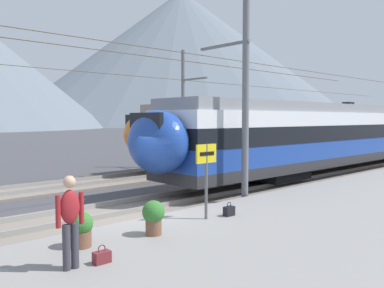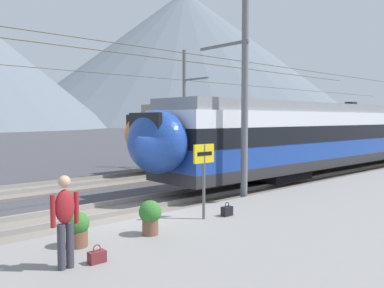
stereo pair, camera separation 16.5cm
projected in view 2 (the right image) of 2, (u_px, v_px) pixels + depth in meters
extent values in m
plane|color=#424247|center=(130.00, 223.00, 11.76)|extent=(400.00, 400.00, 0.00)
cube|color=gray|center=(247.00, 256.00, 8.41)|extent=(120.00, 7.10, 0.40)
cube|color=slate|center=(107.00, 213.00, 12.77)|extent=(120.00, 3.00, 0.12)
cube|color=gray|center=(119.00, 213.00, 12.23)|extent=(120.00, 0.07, 0.16)
cube|color=gray|center=(96.00, 205.00, 13.29)|extent=(120.00, 0.07, 0.16)
cube|color=slate|center=(39.00, 190.00, 17.02)|extent=(120.00, 3.00, 0.12)
cube|color=gray|center=(46.00, 188.00, 16.48)|extent=(120.00, 0.07, 0.16)
cube|color=gray|center=(33.00, 184.00, 17.54)|extent=(120.00, 0.07, 0.16)
cube|color=#2D2D30|center=(371.00, 153.00, 25.37)|extent=(32.89, 2.89, 0.45)
cube|color=#1E429E|center=(371.00, 142.00, 25.32)|extent=(32.89, 2.89, 0.85)
cube|color=black|center=(372.00, 130.00, 25.27)|extent=(32.89, 2.93, 0.75)
cube|color=white|center=(372.00, 119.00, 25.23)|extent=(32.89, 2.89, 0.65)
cube|color=gray|center=(372.00, 110.00, 25.19)|extent=(32.59, 2.69, 0.45)
cube|color=black|center=(274.00, 174.00, 18.61)|extent=(2.80, 2.31, 0.42)
ellipsoid|color=#1E429E|center=(157.00, 142.00, 13.97)|extent=(1.80, 2.66, 2.25)
cube|color=black|center=(145.00, 130.00, 13.61)|extent=(0.16, 1.73, 1.19)
cube|color=#2D2D30|center=(320.00, 145.00, 32.04)|extent=(33.14, 2.94, 0.45)
cube|color=orange|center=(320.00, 137.00, 32.00)|extent=(33.14, 2.94, 0.85)
cube|color=black|center=(321.00, 127.00, 31.95)|extent=(33.14, 2.98, 0.75)
cube|color=silver|center=(321.00, 119.00, 31.90)|extent=(33.14, 2.94, 0.65)
cube|color=gray|center=(321.00, 112.00, 31.87)|extent=(32.84, 2.74, 0.45)
cube|color=black|center=(234.00, 160.00, 25.23)|extent=(2.80, 2.35, 0.42)
cube|color=black|center=(376.00, 145.00, 38.91)|extent=(2.80, 2.35, 0.42)
ellipsoid|color=orange|center=(145.00, 134.00, 20.56)|extent=(1.80, 2.70, 2.25)
cube|color=black|center=(137.00, 126.00, 20.20)|extent=(0.16, 1.76, 1.19)
cube|color=black|center=(351.00, 106.00, 35.14)|extent=(0.90, 0.70, 0.70)
cylinder|color=slate|center=(245.00, 87.00, 13.81)|extent=(0.24, 0.24, 8.39)
cube|color=slate|center=(223.00, 45.00, 14.48)|extent=(0.10, 2.37, 0.10)
cylinder|color=#473823|center=(204.00, 56.00, 15.27)|extent=(44.27, 0.02, 0.02)
cylinder|color=slate|center=(184.00, 109.00, 24.85)|extent=(0.24, 0.24, 7.32)
cube|color=slate|center=(195.00, 79.00, 24.00)|extent=(0.10, 2.27, 0.10)
cylinder|color=#473823|center=(206.00, 82.00, 23.28)|extent=(44.27, 0.02, 0.02)
cylinder|color=#59595B|center=(204.00, 182.00, 10.64)|extent=(0.08, 0.08, 2.01)
cube|color=yellow|center=(204.00, 154.00, 10.59)|extent=(0.70, 0.06, 0.50)
cube|color=black|center=(205.00, 154.00, 10.57)|extent=(0.52, 0.01, 0.10)
cylinder|color=#383842|center=(61.00, 247.00, 7.08)|extent=(0.14, 0.14, 0.82)
cylinder|color=#383842|center=(70.00, 245.00, 7.19)|extent=(0.14, 0.14, 0.82)
ellipsoid|color=maroon|center=(65.00, 207.00, 7.09)|extent=(0.36, 0.22, 0.62)
sphere|color=tan|center=(64.00, 182.00, 7.06)|extent=(0.22, 0.22, 0.22)
cylinder|color=maroon|center=(53.00, 211.00, 6.95)|extent=(0.09, 0.09, 0.58)
cylinder|color=maroon|center=(76.00, 208.00, 7.24)|extent=(0.09, 0.09, 0.58)
cube|color=maroon|center=(97.00, 257.00, 7.44)|extent=(0.32, 0.18, 0.22)
torus|color=maroon|center=(97.00, 249.00, 7.43)|extent=(0.16, 0.02, 0.16)
cube|color=black|center=(227.00, 211.00, 11.03)|extent=(0.32, 0.18, 0.26)
torus|color=black|center=(227.00, 205.00, 11.02)|extent=(0.16, 0.02, 0.16)
cylinder|color=brown|center=(150.00, 227.00, 9.24)|extent=(0.37, 0.37, 0.38)
sphere|color=#33752D|center=(150.00, 212.00, 9.22)|extent=(0.53, 0.53, 0.53)
sphere|color=#DB5193|center=(150.00, 207.00, 9.21)|extent=(0.29, 0.29, 0.29)
cylinder|color=brown|center=(77.00, 238.00, 8.39)|extent=(0.44, 0.44, 0.34)
sphere|color=#33752D|center=(77.00, 223.00, 8.37)|extent=(0.51, 0.51, 0.51)
sphere|color=purple|center=(77.00, 218.00, 8.36)|extent=(0.28, 0.28, 0.28)
cone|color=slate|center=(185.00, 58.00, 213.78)|extent=(182.75, 182.75, 70.81)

